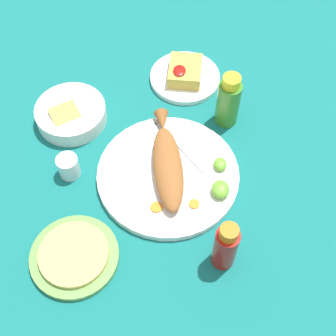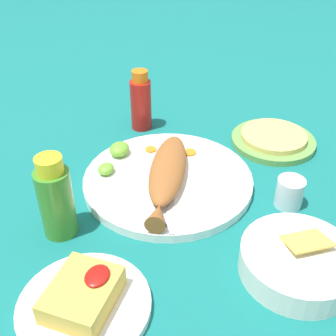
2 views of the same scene
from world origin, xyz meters
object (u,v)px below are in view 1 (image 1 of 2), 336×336
object	(u,v)px
fork_far	(177,143)
salt_cup	(69,167)
hot_sauce_bottle_red	(225,246)
guacamole_bowl	(71,113)
tortilla_plate	(75,256)
fork_near	(157,144)
fried_fish	(167,163)
main_plate	(168,175)
side_plate_fries	(185,78)
hot_sauce_bottle_green	(228,101)

from	to	relation	value
fork_far	salt_cup	size ratio (longest dim) A/B	2.56
hot_sauce_bottle_red	guacamole_bowl	xyz separation A→B (m)	(-0.34, -0.40, -0.04)
hot_sauce_bottle_red	tortilla_plate	xyz separation A→B (m)	(0.03, -0.31, -0.06)
fork_near	guacamole_bowl	distance (m)	0.24
hot_sauce_bottle_red	guacamole_bowl	world-z (taller)	hot_sauce_bottle_red
fork_near	tortilla_plate	xyz separation A→B (m)	(0.30, -0.14, -0.01)
fried_fish	salt_cup	world-z (taller)	fried_fish
tortilla_plate	main_plate	bearing A→B (deg)	141.59
side_plate_fries	tortilla_plate	xyz separation A→B (m)	(0.54, -0.19, 0.00)
hot_sauce_bottle_red	hot_sauce_bottle_green	bearing A→B (deg)	-179.05
main_plate	fork_near	world-z (taller)	fork_near
tortilla_plate	hot_sauce_bottle_green	bearing A→B (deg)	143.33
fork_far	salt_cup	distance (m)	0.26
fork_far	hot_sauce_bottle_green	world-z (taller)	hot_sauce_bottle_green
hot_sauce_bottle_green	fried_fish	bearing A→B (deg)	-37.05
hot_sauce_bottle_green	guacamole_bowl	xyz separation A→B (m)	(0.04, -0.39, -0.05)
main_plate	tortilla_plate	world-z (taller)	main_plate
hot_sauce_bottle_green	side_plate_fries	world-z (taller)	hot_sauce_bottle_green
salt_cup	side_plate_fries	bearing A→B (deg)	143.31
main_plate	fried_fish	bearing A→B (deg)	-168.19
guacamole_bowl	tortilla_plate	distance (m)	0.38
main_plate	fork_near	xyz separation A→B (m)	(-0.08, -0.03, 0.01)
main_plate	side_plate_fries	distance (m)	0.32
fork_far	hot_sauce_bottle_green	xyz separation A→B (m)	(-0.10, 0.12, 0.05)
salt_cup	side_plate_fries	xyz separation A→B (m)	(-0.33, 0.25, -0.02)
fork_near	main_plate	bearing A→B (deg)	-171.78
main_plate	hot_sauce_bottle_red	distance (m)	0.24
main_plate	hot_sauce_bottle_green	xyz separation A→B (m)	(-0.19, 0.13, 0.06)
fork_far	hot_sauce_bottle_red	size ratio (longest dim) A/B	1.00
main_plate	side_plate_fries	world-z (taller)	main_plate
hot_sauce_bottle_red	guacamole_bowl	distance (m)	0.52
salt_cup	guacamole_bowl	xyz separation A→B (m)	(-0.16, -0.03, 0.00)
tortilla_plate	fried_fish	bearing A→B (deg)	143.62
hot_sauce_bottle_red	tortilla_plate	world-z (taller)	hot_sauce_bottle_red
guacamole_bowl	main_plate	bearing A→B (deg)	60.46
hot_sauce_bottle_green	tortilla_plate	bearing A→B (deg)	-36.67
guacamole_bowl	tortilla_plate	world-z (taller)	guacamole_bowl
fork_far	fork_near	bearing A→B (deg)	58.58
main_plate	fork_far	world-z (taller)	fork_far
fork_near	guacamole_bowl	xyz separation A→B (m)	(-0.07, -0.23, 0.01)
main_plate	salt_cup	bearing A→B (deg)	-86.89
fork_near	hot_sauce_bottle_red	xyz separation A→B (m)	(0.27, 0.17, 0.05)
guacamole_bowl	tortilla_plate	size ratio (longest dim) A/B	0.94
main_plate	hot_sauce_bottle_green	distance (m)	0.24
salt_cup	main_plate	bearing A→B (deg)	93.11
fried_fish	hot_sauce_bottle_green	world-z (taller)	hot_sauce_bottle_green
hot_sauce_bottle_green	guacamole_bowl	size ratio (longest dim) A/B	0.86
fork_near	fork_far	world-z (taller)	same
salt_cup	tortilla_plate	xyz separation A→B (m)	(0.21, 0.06, -0.02)
main_plate	guacamole_bowl	size ratio (longest dim) A/B	1.88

